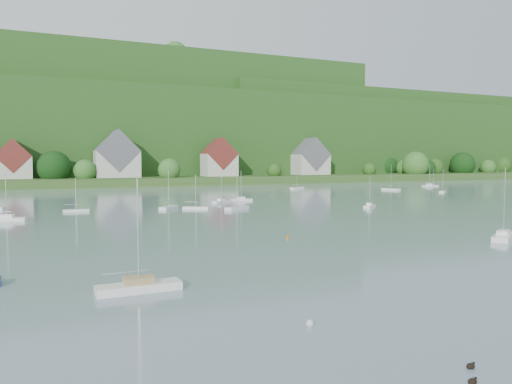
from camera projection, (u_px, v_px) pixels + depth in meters
far_shore_strip at (100, 180)px, 195.00m from camera, size 600.00×60.00×3.00m
forested_ridge at (85, 134)px, 256.34m from camera, size 620.00×181.22×69.89m
village_building_1 at (14, 162)px, 172.37m from camera, size 12.00×9.36×14.00m
village_building_2 at (117, 158)px, 185.50m from camera, size 16.00×11.44×18.00m
village_building_3 at (219, 160)px, 199.89m from camera, size 13.00×10.40×15.50m
village_building_4 at (311, 160)px, 221.71m from camera, size 15.00×10.40×16.50m
near_sailboat_2 at (139, 286)px, 35.85m from camera, size 6.13×1.82×8.23m
near_sailboat_3 at (503, 236)px, 59.35m from camera, size 6.38×4.95×8.66m
mooring_buoy_1 at (310, 326)px, 28.49m from camera, size 0.47×0.47×0.47m
mooring_buoy_3 at (287, 238)px, 60.35m from camera, size 0.43×0.43×0.43m
duck_pair at (472, 374)px, 21.86m from camera, size 1.67×1.49×0.33m
far_sailboat_cluster at (149, 200)px, 113.50m from camera, size 198.20×70.80×8.71m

